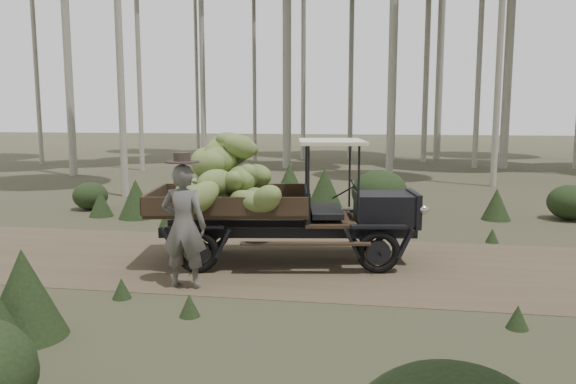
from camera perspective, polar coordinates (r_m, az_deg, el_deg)
name	(u,v)px	position (r m, az deg, el deg)	size (l,w,h in m)	color
ground	(417,269)	(9.79, 13.00, -7.59)	(120.00, 120.00, 0.00)	#473D2B
dirt_track	(417,268)	(9.79, 13.00, -7.57)	(70.00, 4.00, 0.01)	brown
banana_truck	(254,188)	(9.68, -3.50, 0.42)	(4.86, 2.67, 2.36)	black
farmer	(184,225)	(8.47, -10.54, -3.28)	(0.69, 0.50, 2.03)	#585550
undergrowth	(334,215)	(11.49, 4.68, -2.37)	(23.12, 18.42, 1.31)	#233319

